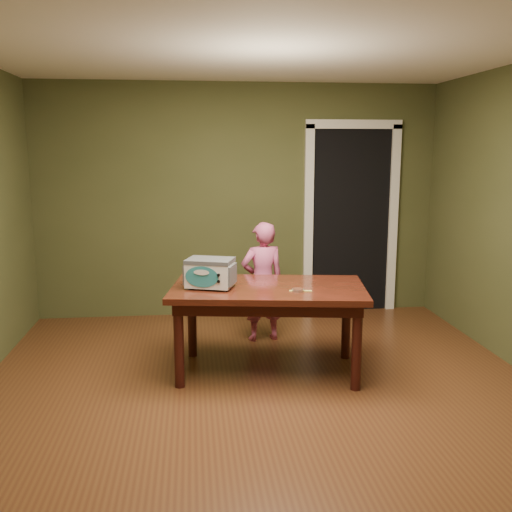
# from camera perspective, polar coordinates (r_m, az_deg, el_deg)

# --- Properties ---
(floor) EXTENTS (5.00, 5.00, 0.00)m
(floor) POSITION_cam_1_polar(r_m,az_deg,el_deg) (4.35, 1.13, -14.87)
(floor) COLOR #563018
(floor) RESTS_ON ground
(room_shell) EXTENTS (4.52, 5.02, 2.61)m
(room_shell) POSITION_cam_1_polar(r_m,az_deg,el_deg) (3.93, 1.22, 8.18)
(room_shell) COLOR #464927
(room_shell) RESTS_ON ground
(doorway) EXTENTS (1.10, 0.66, 2.25)m
(doorway) POSITION_cam_1_polar(r_m,az_deg,el_deg) (6.97, 8.78, 3.76)
(doorway) COLOR black
(doorway) RESTS_ON ground
(dining_table) EXTENTS (1.72, 1.13, 0.75)m
(dining_table) POSITION_cam_1_polar(r_m,az_deg,el_deg) (4.78, 1.23, -4.21)
(dining_table) COLOR #34150B
(dining_table) RESTS_ON floor
(toy_oven) EXTENTS (0.45, 0.37, 0.24)m
(toy_oven) POSITION_cam_1_polar(r_m,az_deg,el_deg) (4.69, -4.62, -1.61)
(toy_oven) COLOR #4C4F54
(toy_oven) RESTS_ON dining_table
(baking_pan) EXTENTS (0.10, 0.10, 0.02)m
(baking_pan) POSITION_cam_1_polar(r_m,az_deg,el_deg) (4.60, 4.23, -3.39)
(baking_pan) COLOR silver
(baking_pan) RESTS_ON dining_table
(spatula) EXTENTS (0.18, 0.05, 0.01)m
(spatula) POSITION_cam_1_polar(r_m,az_deg,el_deg) (4.60, 4.48, -3.50)
(spatula) COLOR #E0D661
(spatula) RESTS_ON dining_table
(child) EXTENTS (0.47, 0.35, 1.18)m
(child) POSITION_cam_1_polar(r_m,az_deg,el_deg) (5.61, 0.65, -2.59)
(child) COLOR #C85285
(child) RESTS_ON floor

